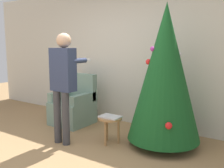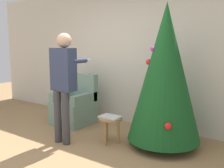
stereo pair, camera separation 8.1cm
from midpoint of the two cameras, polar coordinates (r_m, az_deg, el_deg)
name	(u,v)px [view 1 (the left image)]	position (r m, az deg, el deg)	size (l,w,h in m)	color
ground_plane	(44,162)	(3.83, -15.14, -16.05)	(14.00, 14.00, 0.00)	#99754C
wall_back	(129,56)	(5.20, 3.28, 6.16)	(8.00, 0.06, 2.70)	beige
christmas_tree	(165,73)	(4.03, 10.90, 2.47)	(1.12, 1.12, 2.20)	brown
armchair	(74,107)	(5.31, -8.73, -4.91)	(0.69, 0.72, 0.98)	gray
person_standing	(63,78)	(4.18, -11.15, 1.28)	(0.42, 0.57, 1.75)	#38383D
side_stool	(110,122)	(4.21, -0.93, -8.21)	(0.38, 0.38, 0.43)	#A37547
laptop	(110,117)	(4.19, -0.93, -7.13)	(0.33, 0.24, 0.02)	silver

